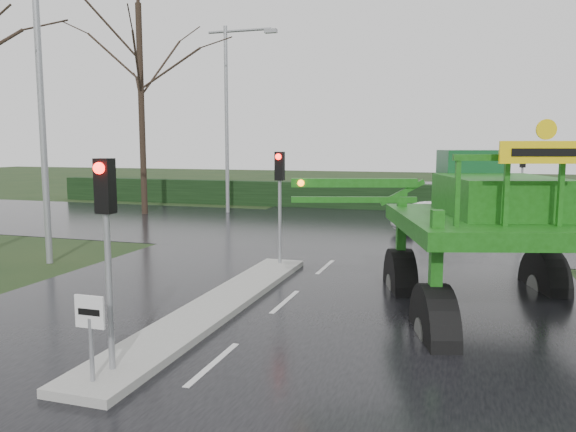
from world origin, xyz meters
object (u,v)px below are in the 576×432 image
(keep_left_sign, at_px, (90,324))
(traffic_signal_mid, at_px, (280,183))
(street_light_left_far, at_px, (232,102))
(traffic_signal_far, at_px, (522,169))
(traffic_signal_near, at_px, (106,219))
(crop_sprayer, at_px, (435,210))
(street_light_left_near, at_px, (48,69))
(white_sedan, at_px, (442,235))

(keep_left_sign, height_order, traffic_signal_mid, traffic_signal_mid)
(street_light_left_far, bearing_deg, traffic_signal_far, 0.03)
(traffic_signal_near, relative_size, traffic_signal_mid, 1.00)
(traffic_signal_far, distance_m, crop_sprayer, 17.44)
(street_light_left_far, bearing_deg, street_light_left_near, -90.00)
(traffic_signal_near, bearing_deg, street_light_left_near, 134.53)
(traffic_signal_near, bearing_deg, crop_sprayer, 39.12)
(traffic_signal_mid, height_order, street_light_left_far, street_light_left_far)
(keep_left_sign, xyz_separation_m, street_light_left_near, (-6.89, 7.50, 4.93))
(street_light_left_near, bearing_deg, traffic_signal_mid, 12.21)
(traffic_signal_near, bearing_deg, keep_left_sign, -90.00)
(traffic_signal_near, height_order, street_light_left_far, street_light_left_far)
(traffic_signal_mid, relative_size, street_light_left_far, 0.35)
(street_light_left_far, bearing_deg, crop_sprayer, -55.88)
(keep_left_sign, height_order, street_light_left_far, street_light_left_far)
(crop_sprayer, bearing_deg, white_sedan, 74.91)
(traffic_signal_mid, xyz_separation_m, white_sedan, (4.45, 8.06, -2.59))
(street_light_left_far, relative_size, crop_sprayer, 1.11)
(keep_left_sign, xyz_separation_m, traffic_signal_far, (7.80, 21.51, 1.53))
(street_light_left_near, xyz_separation_m, crop_sprayer, (11.63, -3.16, -3.51))
(traffic_signal_mid, bearing_deg, traffic_signal_far, 58.07)
(keep_left_sign, relative_size, street_light_left_far, 0.14)
(traffic_signal_mid, height_order, crop_sprayer, crop_sprayer)
(traffic_signal_mid, bearing_deg, street_light_left_far, 118.86)
(keep_left_sign, relative_size, white_sedan, 0.33)
(traffic_signal_near, relative_size, street_light_left_near, 0.35)
(keep_left_sign, distance_m, street_light_left_far, 23.11)
(traffic_signal_mid, bearing_deg, street_light_left_near, -167.79)
(keep_left_sign, relative_size, traffic_signal_mid, 0.38)
(traffic_signal_near, bearing_deg, street_light_left_far, 108.17)
(traffic_signal_near, distance_m, traffic_signal_mid, 8.50)
(white_sedan, bearing_deg, traffic_signal_near, 141.37)
(traffic_signal_mid, bearing_deg, keep_left_sign, -90.00)
(traffic_signal_near, height_order, traffic_signal_mid, same)
(street_light_left_near, distance_m, crop_sprayer, 12.55)
(keep_left_sign, relative_size, street_light_left_near, 0.14)
(keep_left_sign, relative_size, traffic_signal_far, 0.38)
(traffic_signal_near, xyz_separation_m, white_sedan, (4.45, 16.56, -2.59))
(crop_sprayer, bearing_deg, street_light_left_near, 148.44)
(traffic_signal_far, relative_size, white_sedan, 0.87)
(keep_left_sign, xyz_separation_m, traffic_signal_near, (0.00, 0.49, 1.53))
(keep_left_sign, height_order, street_light_left_near, street_light_left_near)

